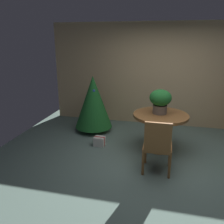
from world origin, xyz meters
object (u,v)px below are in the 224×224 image
object	(u,v)px
round_dining_table	(160,124)
wooden_chair_near	(158,144)
flower_vase	(160,100)
gift_box_cream	(100,141)
holiday_tree	(93,102)

from	to	relation	value
round_dining_table	wooden_chair_near	distance (m)	0.88
round_dining_table	wooden_chair_near	xyz separation A→B (m)	(0.00, -0.88, -0.05)
flower_vase	wooden_chair_near	size ratio (longest dim) A/B	0.51
wooden_chair_near	gift_box_cream	world-z (taller)	wooden_chair_near
flower_vase	holiday_tree	bearing A→B (deg)	156.94
gift_box_cream	wooden_chair_near	bearing A→B (deg)	-32.75
round_dining_table	wooden_chair_near	world-z (taller)	wooden_chair_near
round_dining_table	wooden_chair_near	size ratio (longest dim) A/B	1.14
flower_vase	gift_box_cream	xyz separation A→B (m)	(-1.22, -0.13, -0.96)
holiday_tree	gift_box_cream	bearing A→B (deg)	-64.54
holiday_tree	gift_box_cream	xyz separation A→B (m)	(0.38, -0.81, -0.64)
round_dining_table	flower_vase	bearing A→B (deg)	121.04
flower_vase	gift_box_cream	world-z (taller)	flower_vase
wooden_chair_near	round_dining_table	bearing A→B (deg)	90.00
flower_vase	holiday_tree	xyz separation A→B (m)	(-1.60, 0.68, -0.32)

